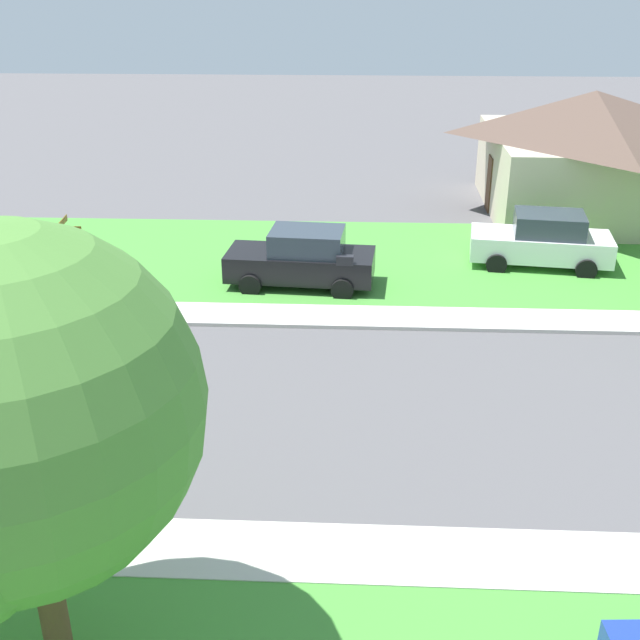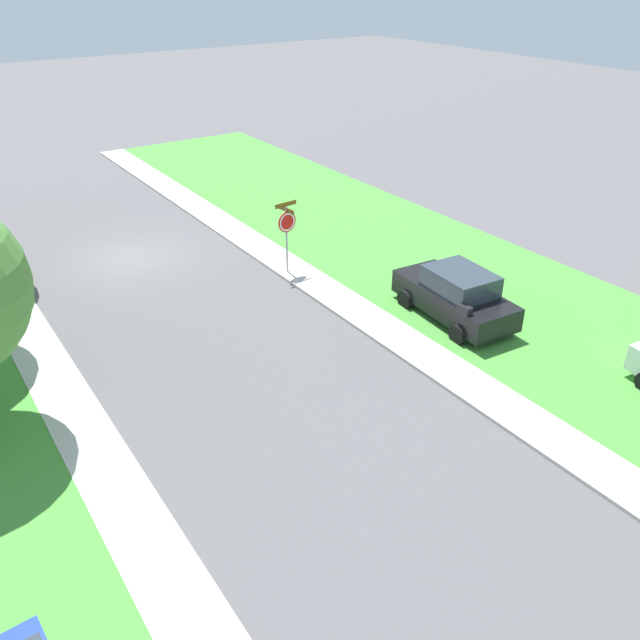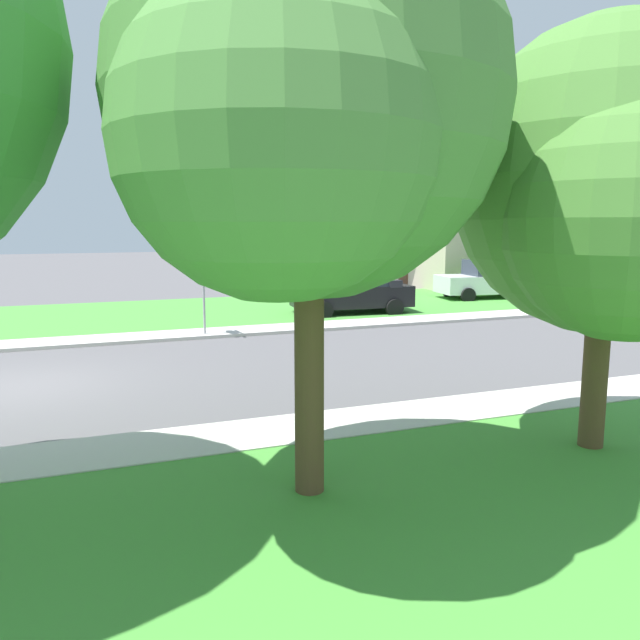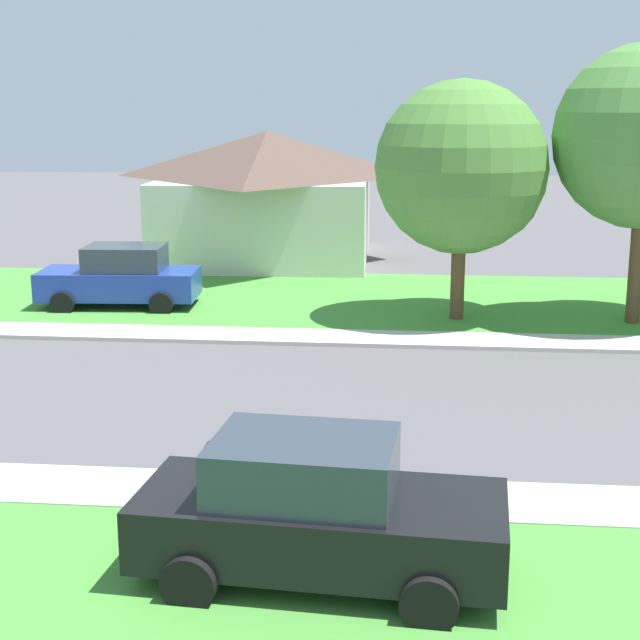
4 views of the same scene
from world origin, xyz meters
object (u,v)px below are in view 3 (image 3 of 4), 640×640
Objects in this scene: car_black_far_down_street at (353,291)px; house_left_setback at (463,241)px; tree_across_left at (631,206)px; tree_sidewalk_far at (302,109)px; tree_sidewalk_near at (613,189)px; car_white_kerbside_mid at (488,280)px; mailbox at (395,289)px; stop_sign_far_corner at (204,274)px.

house_left_setback reaches higher than car_black_far_down_street.
tree_across_left is at bearing 86.15° from car_black_far_down_street.
tree_sidewalk_far reaches higher than tree_sidewalk_near.
car_white_kerbside_mid is 7.69m from car_black_far_down_street.
house_left_setback is at bearing -168.07° from tree_across_left.
house_left_setback is 6.98× the size of mailbox.
car_white_kerbside_mid is 1.02× the size of car_black_far_down_street.
tree_across_left is at bearing 95.63° from stop_sign_far_corner.
tree_across_left is 0.68× the size of house_left_setback.
tree_sidewalk_near reaches higher than stop_sign_far_corner.
tree_sidewalk_far is at bearing -90.09° from tree_sidewalk_near.
car_white_kerbside_mid is 19.29m from tree_sidewalk_near.
car_white_kerbside_mid is (-4.69, 13.35, -1.01)m from stop_sign_far_corner.
tree_sidewalk_near is at bearing 89.91° from tree_sidewalk_far.
car_black_far_down_street reaches higher than mailbox.
tree_sidewalk_near is (0.01, 4.47, -0.76)m from tree_sidewalk_far.
tree_sidewalk_far is 0.77× the size of house_left_setback.
tree_across_left is 9.66m from house_left_setback.
house_left_setback is (-6.40, 2.90, 1.50)m from car_white_kerbside_mid.
mailbox is (0.92, 1.27, 0.14)m from car_black_far_down_street.
mailbox is at bearing 148.46° from tree_sidewalk_far.
tree_sidewalk_near is at bearing -29.31° from house_left_setback.
tree_across_left is (2.90, 4.87, 3.19)m from car_white_kerbside_mid.
car_black_far_down_street is at bearing 113.82° from stop_sign_far_corner.
stop_sign_far_corner is at bearing -66.18° from car_black_far_down_street.
tree_sidewalk_near is at bearing -31.13° from car_white_kerbside_mid.
house_left_setback is at bearing 136.07° from mailbox.
house_left_setback reaches higher than mailbox.
car_black_far_down_street is 0.48× the size of house_left_setback.
car_black_far_down_street is (-2.62, 5.94, -1.01)m from stop_sign_far_corner.
mailbox is (9.39, -9.05, -1.37)m from house_left_setback.
car_white_kerbside_mid is 22.02m from tree_sidewalk_far.
stop_sign_far_corner reaches higher than car_white_kerbside_mid.
tree_sidewalk_near reaches higher than car_white_kerbside_mid.
tree_sidewalk_far reaches higher than mailbox.
car_black_far_down_street is at bearing 170.28° from tree_sidewalk_near.
tree_across_left is 11.43m from mailbox.
car_white_kerbside_mid is 0.64× the size of tree_sidewalk_far.
tree_sidewalk_near is 4.71× the size of mailbox.
tree_sidewalk_near is 14.12m from mailbox.
car_black_far_down_street is (2.07, -7.41, 0.00)m from car_white_kerbside_mid.
car_white_kerbside_mid is 7.19m from house_left_setback.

